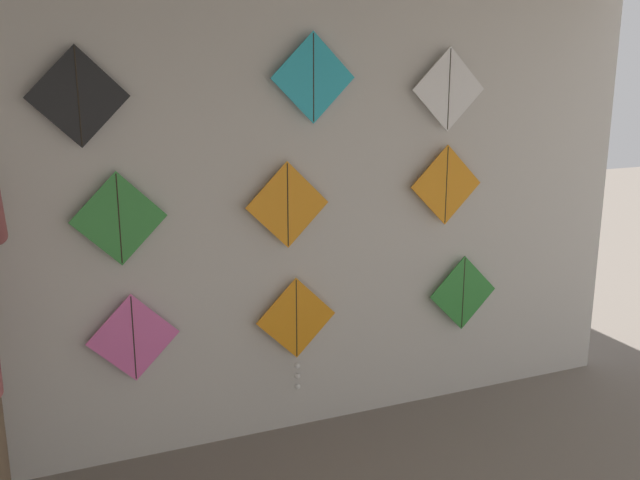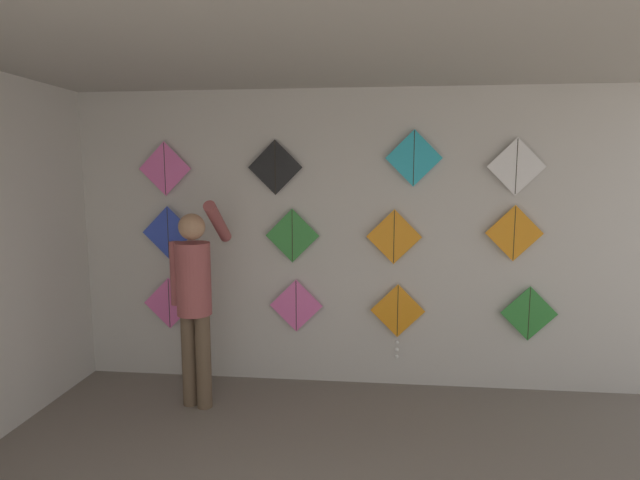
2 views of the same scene
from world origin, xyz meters
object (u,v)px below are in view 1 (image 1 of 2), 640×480
kite_7 (446,185)px  kite_11 (449,89)px  kite_3 (463,293)px  kite_10 (313,78)px  kite_2 (296,325)px  kite_5 (119,219)px  kite_6 (288,205)px  kite_1 (133,338)px  kite_9 (78,97)px

kite_7 → kite_11: 0.59m
kite_3 → kite_10: bearing=180.0°
kite_2 → kite_10: (0.11, 0.00, 1.46)m
kite_5 → kite_6: size_ratio=1.00×
kite_1 → kite_10: size_ratio=1.00×
kite_9 → kite_11: 2.16m
kite_5 → kite_6: (0.95, 0.00, 0.00)m
kite_10 → kite_7: bearing=0.0°
kite_3 → kite_5: kite_5 is taller
kite_3 → kite_5: (-2.19, 0.00, 0.69)m
kite_3 → kite_6: (-1.24, 0.00, 0.69)m
kite_5 → kite_10: (1.11, 0.00, 0.72)m
kite_6 → kite_10: bearing=0.0°
kite_9 → kite_2: bearing=-0.1°
kite_1 → kite_6: (0.92, 0.00, 0.68)m
kite_3 → kite_9: size_ratio=1.00×
kite_5 → kite_6: 0.95m
kite_2 → kite_5: 1.24m
kite_3 → kite_6: bearing=180.0°
kite_1 → kite_9: 1.33m
kite_3 → kite_9: bearing=180.0°
kite_2 → kite_3: (1.19, 0.00, 0.05)m
kite_1 → kite_11: 2.37m
kite_7 → kite_9: bearing=180.0°
kite_1 → kite_9: kite_9 is taller
kite_2 → kite_7: bearing=0.1°
kite_2 → kite_5: bearing=179.9°
kite_1 → kite_7: 2.11m
kite_11 → kite_3: bearing=0.0°
kite_2 → kite_5: (-1.00, 0.00, 0.74)m
kite_9 → kite_10: size_ratio=1.00×
kite_3 → kite_9: 2.69m
kite_3 → kite_7: kite_7 is taller
kite_2 → kite_7: 1.29m
kite_7 → kite_11: (-0.01, 0.00, 0.59)m
kite_5 → kite_10: bearing=0.0°
kite_7 → kite_11: kite_11 is taller
kite_3 → kite_5: size_ratio=1.00×
kite_5 → kite_6: bearing=0.0°
kite_2 → kite_9: size_ratio=1.41×
kite_5 → kite_11: 2.11m
kite_6 → kite_7: 1.07m
kite_3 → kite_11: bearing=180.0°
kite_1 → kite_11: (1.97, 0.00, 1.32)m
kite_3 → kite_11: size_ratio=1.00×
kite_2 → kite_7: kite_7 is taller
kite_9 → kite_11: (2.16, 0.00, 0.01)m
kite_11 → kite_2: bearing=-179.9°
kite_7 → kite_11: bearing=180.0°
kite_5 → kite_11: size_ratio=1.00×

